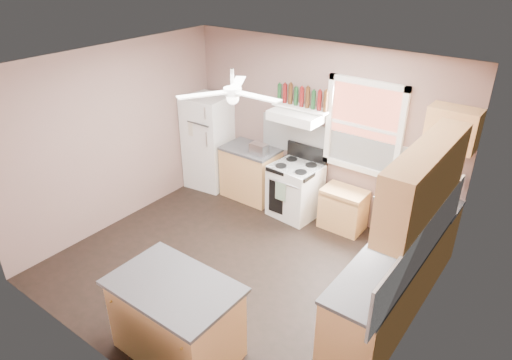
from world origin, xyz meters
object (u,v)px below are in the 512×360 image
Objects in this scene: stove at (295,190)px; island at (177,320)px; toaster at (259,149)px; cart at (343,209)px; refrigerator at (208,142)px.

stove and island have the same top height.
toaster is at bearing -169.20° from stove.
cart is 3.22m from island.
island is (1.19, -3.03, -0.56)m from toaster.
island is at bearing -66.63° from toaster.
cart is at bearing 85.15° from island.
stove is 3.15m from island.
cart is at bearing 8.54° from toaster.
cart is (1.47, 0.17, -0.67)m from toaster.
refrigerator is at bearing 127.15° from island.
island is (0.52, -3.10, 0.00)m from stove.
stove is (0.67, 0.07, -0.56)m from toaster.
refrigerator is 1.90× the size of stove.
refrigerator is 2.65m from cart.
refrigerator is at bearing -177.35° from cart.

